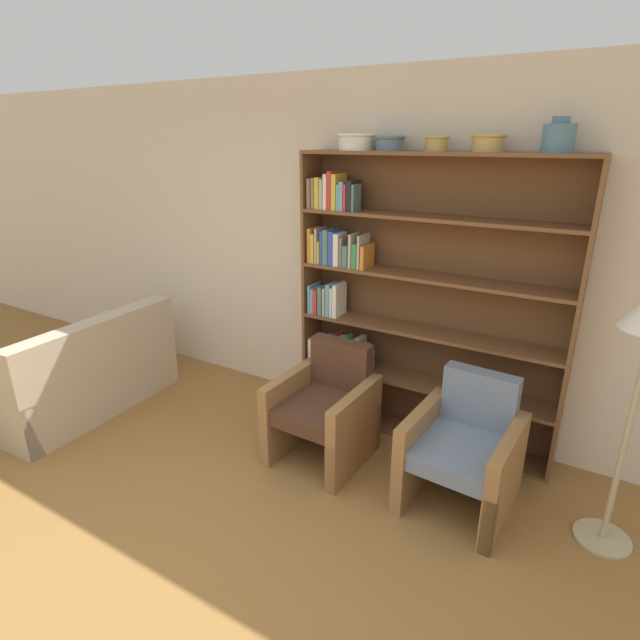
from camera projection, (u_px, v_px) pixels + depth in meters
ground_plane at (138, 633)px, 2.42m from camera, size 24.00×24.00×0.00m
wall_back at (372, 255)px, 4.01m from camera, size 12.00×0.06×2.75m
bookshelf at (401, 306)px, 3.82m from camera, size 2.02×0.30×2.18m
bowl_sage at (356, 141)px, 3.60m from camera, size 0.28×0.28×0.12m
bowl_terracotta at (390, 142)px, 3.47m from camera, size 0.22×0.22×0.10m
bowl_copper at (437, 143)px, 3.31m from camera, size 0.17×0.17×0.10m
bowl_stoneware at (488, 142)px, 3.15m from camera, size 0.22×0.22×0.11m
vase_tall at (559, 137)px, 2.95m from camera, size 0.19×0.19×0.20m
couch at (79, 375)px, 4.39m from camera, size 0.99×1.57×0.86m
armchair_leather at (325, 408)px, 3.68m from camera, size 0.66×0.70×0.84m
armchair_cushioned at (464, 449)px, 3.19m from camera, size 0.68×0.72×0.84m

